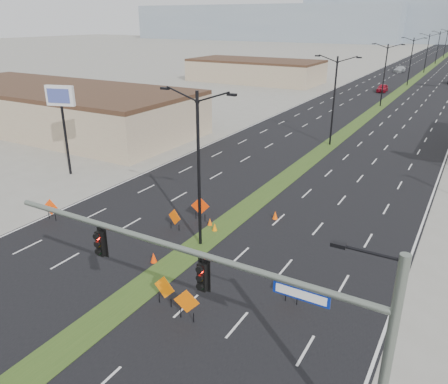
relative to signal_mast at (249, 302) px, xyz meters
The scene contains 28 objects.
ground 10.01m from the signal_mast, 166.85° to the right, with size 600.00×600.00×0.00m, color gray.
road_surface 98.49m from the signal_mast, 94.99° to the left, with size 25.00×400.00×0.02m, color black.
median_strip 98.49m from the signal_mast, 94.99° to the left, with size 2.00×400.00×0.04m, color #2C4719.
building_sw_near 51.83m from the signal_mast, 147.26° to the left, with size 40.00×16.00×5.00m, color tan.
building_sw_far 92.41m from the signal_mast, 116.04° to the left, with size 30.00×14.00×4.50m, color tan.
mesa_west 306.35m from the signal_mast, 114.82° to the left, with size 180.00×50.00×22.00m, color #8494A4.
mesa_backdrop 320.53m from the signal_mast, 96.91° to the left, with size 140.00×50.00×32.00m, color #8494A4.
signal_mast is the anchor object (origin of this frame).
streetlight_0 13.18m from the signal_mast, 130.54° to the left, with size 5.15×0.24×10.02m.
streetlight_1 38.96m from the signal_mast, 102.69° to the left, with size 5.15×0.24×10.02m.
streetlight_2 66.56m from the signal_mast, 97.39° to the left, with size 5.15×0.24×10.02m.
streetlight_3 94.39m from the signal_mast, 95.20° to the left, with size 5.15×0.24×10.02m.
streetlight_4 122.30m from the signal_mast, 94.01° to the left, with size 5.15×0.24×10.02m.
streetlight_5 150.25m from the signal_mast, 93.26° to the left, with size 5.15×0.24×10.02m.
streetlight_6 178.21m from the signal_mast, 92.75° to the left, with size 5.15×0.24×10.02m.
car_left 82.89m from the signal_mast, 97.97° to the left, with size 1.80×4.48×1.53m, color maroon.
car_far 120.98m from the signal_mast, 96.89° to the left, with size 2.14×5.27×1.53m, color #A2A7AB.
construction_sign_0 21.81m from the signal_mast, 159.08° to the left, with size 1.23×0.25×1.65m.
construction_sign_1 16.12m from the signal_mast, 135.95° to the left, with size 1.17×0.28×1.58m.
construction_sign_2 17.23m from the signal_mast, 128.85° to the left, with size 1.29×0.50×1.81m.
construction_sign_3 8.36m from the signal_mast, 151.50° to the left, with size 1.30×0.10×1.74m.
construction_sign_4 6.91m from the signal_mast, 147.36° to the left, with size 1.28×0.38×1.75m.
construction_sign_5 8.09m from the signal_mast, 97.81° to the left, with size 1.08×0.17×1.44m.
cone_0 15.56m from the signal_mast, 125.78° to the left, with size 0.36×0.36×0.60m, color orange.
cone_1 12.61m from the signal_mast, 145.80° to the left, with size 0.40×0.40×0.67m, color #FF3E05.
cone_2 17.62m from the signal_mast, 110.08° to the left, with size 0.39×0.39×0.65m, color #FF5205.
cone_3 16.44m from the signal_mast, 126.76° to the left, with size 0.35×0.35×0.58m, color #FF5F05.
pole_sign_west 31.15m from the signal_mast, 150.03° to the left, with size 2.70×1.12×8.32m.
Camera 1 is at (14.09, -9.27, 13.88)m, focal length 35.00 mm.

